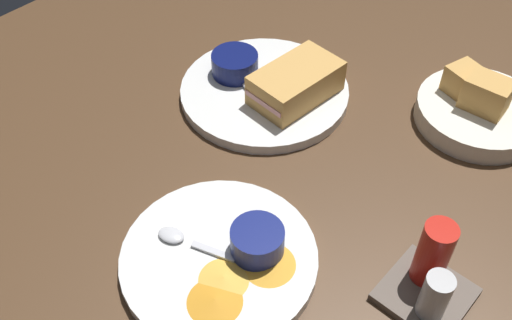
% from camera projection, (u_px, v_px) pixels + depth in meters
% --- Properties ---
extents(ground_plane, '(1.10, 1.10, 0.03)m').
position_uv_depth(ground_plane, '(303.00, 117.00, 0.88)').
color(ground_plane, '#4C331E').
extents(plate_sandwich_main, '(0.25, 0.25, 0.02)m').
position_uv_depth(plate_sandwich_main, '(264.00, 91.00, 0.88)').
color(plate_sandwich_main, silver).
rests_on(plate_sandwich_main, ground_plane).
extents(sandwich_half_near, '(0.14, 0.09, 0.05)m').
position_uv_depth(sandwich_half_near, '(294.00, 85.00, 0.84)').
color(sandwich_half_near, tan).
rests_on(sandwich_half_near, plate_sandwich_main).
extents(ramekin_dark_sauce, '(0.07, 0.07, 0.03)m').
position_uv_depth(ramekin_dark_sauce, '(235.00, 63.00, 0.89)').
color(ramekin_dark_sauce, '#0C144C').
rests_on(ramekin_dark_sauce, plate_sandwich_main).
extents(spoon_by_dark_ramekin, '(0.04, 0.10, 0.01)m').
position_uv_depth(spoon_by_dark_ramekin, '(256.00, 90.00, 0.87)').
color(spoon_by_dark_ramekin, silver).
rests_on(spoon_by_dark_ramekin, plate_sandwich_main).
extents(plate_chips_companion, '(0.23, 0.23, 0.02)m').
position_uv_depth(plate_chips_companion, '(219.00, 259.00, 0.68)').
color(plate_chips_companion, silver).
rests_on(plate_chips_companion, ground_plane).
extents(ramekin_light_gravy, '(0.06, 0.06, 0.04)m').
position_uv_depth(ramekin_light_gravy, '(257.00, 240.00, 0.66)').
color(ramekin_light_gravy, navy).
rests_on(ramekin_light_gravy, plate_chips_companion).
extents(spoon_by_gravy_ramekin, '(0.05, 0.10, 0.01)m').
position_uv_depth(spoon_by_gravy_ramekin, '(181.00, 239.00, 0.68)').
color(spoon_by_gravy_ramekin, silver).
rests_on(spoon_by_gravy_ramekin, plate_chips_companion).
extents(plantain_chip_scatter, '(0.16, 0.11, 0.01)m').
position_uv_depth(plantain_chip_scatter, '(237.00, 280.00, 0.64)').
color(plantain_chip_scatter, orange).
rests_on(plantain_chip_scatter, plate_chips_companion).
extents(bread_basket_rear, '(0.18, 0.18, 0.08)m').
position_uv_depth(bread_basket_rear, '(478.00, 108.00, 0.83)').
color(bread_basket_rear, silver).
rests_on(bread_basket_rear, ground_plane).
extents(condiment_caddy, '(0.09, 0.09, 0.10)m').
position_uv_depth(condiment_caddy, '(431.00, 276.00, 0.63)').
color(condiment_caddy, brown).
rests_on(condiment_caddy, ground_plane).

